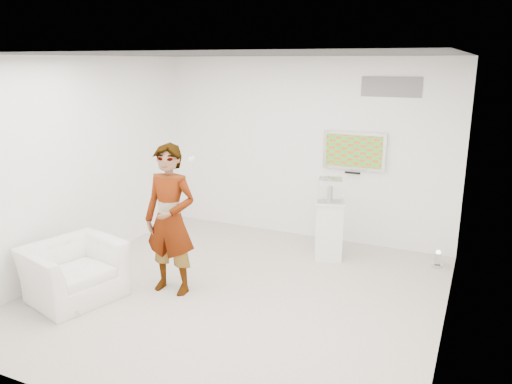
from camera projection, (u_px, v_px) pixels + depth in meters
room at (236, 182)px, 6.10m from camera, size 5.01×5.01×3.00m
tv at (354, 151)px, 7.89m from camera, size 1.00×0.08×0.60m
logo_decal at (391, 87)px, 7.47m from camera, size 0.90×0.02×0.30m
person at (170, 220)px, 6.34m from camera, size 0.73×0.49×1.95m
armchair at (73, 271)px, 6.30m from camera, size 1.22×1.32×0.71m
pedestal at (329, 230)px, 7.55m from camera, size 0.56×0.56×0.91m
floor_uplight at (438, 259)px, 7.28m from camera, size 0.19×0.19×0.25m
vitrine at (330, 190)px, 7.40m from camera, size 0.41×0.41×0.34m
console at (330, 193)px, 7.41m from camera, size 0.07×0.18×0.23m
wii_remote at (191, 159)px, 6.18m from camera, size 0.05×0.14×0.04m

